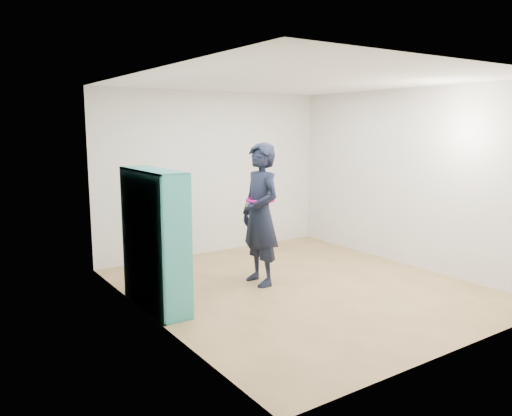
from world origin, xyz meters
TOP-DOWN VIEW (x-y plane):
  - floor at (0.00, 0.00)m, footprint 4.50×4.50m
  - ceiling at (0.00, 0.00)m, footprint 4.50×4.50m
  - wall_left at (-2.00, 0.00)m, footprint 0.02×4.50m
  - wall_right at (2.00, 0.00)m, footprint 0.02×4.50m
  - wall_back at (0.00, 2.25)m, footprint 4.00×0.02m
  - wall_front at (0.00, -2.25)m, footprint 4.00×0.02m
  - bookshelf at (-1.84, 0.36)m, footprint 0.35×1.19m
  - person at (-0.35, 0.41)m, footprint 0.46×0.69m
  - smartphone at (-0.49, 0.49)m, footprint 0.01×0.11m

SIDE VIEW (x-z plane):
  - floor at x=0.00m, z-range 0.00..0.00m
  - bookshelf at x=-1.84m, z-range -0.01..1.57m
  - person at x=-0.35m, z-range 0.00..1.85m
  - smartphone at x=-0.49m, z-range 0.98..1.11m
  - wall_left at x=-2.00m, z-range 0.00..2.60m
  - wall_right at x=2.00m, z-range 0.00..2.60m
  - wall_back at x=0.00m, z-range 0.00..2.60m
  - wall_front at x=0.00m, z-range 0.00..2.60m
  - ceiling at x=0.00m, z-range 2.60..2.60m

